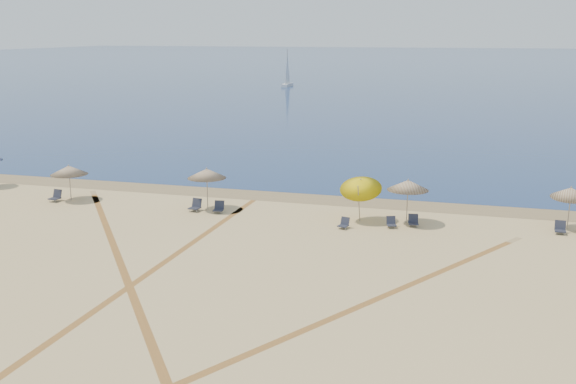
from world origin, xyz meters
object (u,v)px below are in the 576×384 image
(chair_1, at_px, (56,196))
(chair_3, at_px, (219,207))
(chair_4, at_px, (344,224))
(chair_5, at_px, (391,223))
(chair_2, at_px, (196,206))
(umbrella_1, at_px, (69,170))
(umbrella_5, at_px, (571,193))
(chair_6, at_px, (413,221))
(umbrella_2, at_px, (207,173))
(chair_7, at_px, (560,228))
(umbrella_4, at_px, (408,185))
(sailboat_1, at_px, (287,75))
(umbrella_3, at_px, (361,185))

(chair_1, distance_m, chair_3, 10.71)
(chair_4, height_order, chair_5, same)
(chair_1, relative_size, chair_2, 0.99)
(umbrella_1, relative_size, umbrella_5, 0.96)
(umbrella_5, distance_m, chair_4, 12.03)
(umbrella_5, height_order, chair_1, umbrella_5)
(chair_3, height_order, chair_6, chair_3)
(chair_4, relative_size, chair_5, 1.00)
(umbrella_2, distance_m, chair_6, 12.19)
(chair_1, bearing_deg, chair_7, 8.82)
(chair_6, height_order, chair_7, chair_7)
(umbrella_4, bearing_deg, chair_3, -176.84)
(chair_3, bearing_deg, chair_7, -4.20)
(chair_2, height_order, chair_4, chair_2)
(umbrella_4, xyz_separation_m, sailboat_1, (-30.96, 88.27, -0.04))
(umbrella_4, bearing_deg, chair_6, -45.45)
(sailboat_1, bearing_deg, chair_1, -84.45)
(chair_1, distance_m, chair_2, 9.26)
(umbrella_4, xyz_separation_m, chair_1, (-21.46, -0.74, -1.84))
(umbrella_1, bearing_deg, umbrella_2, 1.02)
(chair_1, distance_m, chair_4, 18.35)
(umbrella_1, bearing_deg, chair_3, -2.00)
(umbrella_3, xyz_separation_m, chair_1, (-18.92, -0.47, -1.77))
(umbrella_3, xyz_separation_m, chair_3, (-8.21, -0.32, -1.79))
(umbrella_1, relative_size, sailboat_1, 0.33)
(umbrella_3, bearing_deg, umbrella_2, 178.83)
(umbrella_3, height_order, chair_2, umbrella_3)
(chair_7, height_order, sailboat_1, sailboat_1)
(chair_5, bearing_deg, sailboat_1, 91.26)
(umbrella_2, distance_m, chair_7, 19.64)
(umbrella_3, xyz_separation_m, chair_4, (-0.60, -1.54, -1.83))
(chair_4, bearing_deg, umbrella_1, -167.78)
(umbrella_3, bearing_deg, sailboat_1, 107.80)
(umbrella_1, relative_size, umbrella_2, 0.91)
(chair_2, height_order, chair_6, chair_2)
(chair_6, bearing_deg, chair_5, -162.68)
(umbrella_5, xyz_separation_m, chair_4, (-11.51, -3.01, -1.73))
(chair_1, xyz_separation_m, sailboat_1, (-9.51, 89.01, 1.80))
(chair_2, relative_size, chair_7, 1.15)
(umbrella_4, bearing_deg, umbrella_5, 8.16)
(umbrella_5, xyz_separation_m, chair_3, (-19.12, -1.79, -1.69))
(umbrella_2, height_order, chair_5, umbrella_2)
(umbrella_3, bearing_deg, chair_6, -2.69)
(chair_7, bearing_deg, chair_5, -169.26)
(chair_3, height_order, chair_4, chair_3)
(chair_4, bearing_deg, chair_7, 27.78)
(chair_4, bearing_deg, umbrella_4, 47.27)
(umbrella_4, xyz_separation_m, chair_3, (-10.75, -0.59, -1.86))
(umbrella_4, bearing_deg, umbrella_3, -173.95)
(umbrella_3, distance_m, chair_1, 19.01)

